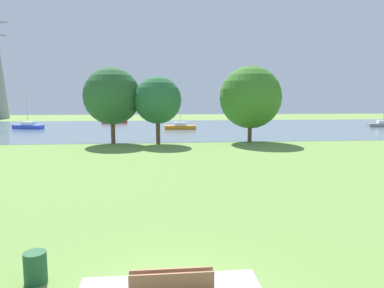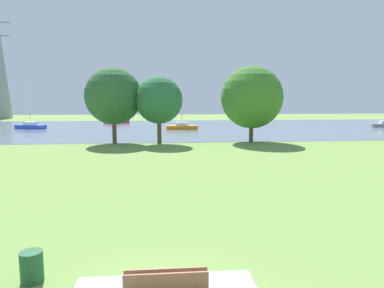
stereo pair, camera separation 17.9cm
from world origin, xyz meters
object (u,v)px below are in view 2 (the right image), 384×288
Objects in this scene: sailboat_orange at (182,126)px; tree_west_far at (252,97)px; bench_facing_water at (166,287)px; sailboat_blue at (31,126)px; tree_west_near at (159,100)px; tree_mid_shore at (113,96)px; litter_bin at (32,267)px; sailboat_red at (116,121)px.

tree_west_far is at bearing -69.23° from sailboat_orange.
tree_west_far reaches higher than bench_facing_water.
sailboat_blue is 29.40m from tree_west_near.
bench_facing_water is 0.23× the size of sailboat_blue.
sailboat_blue is 0.99× the size of tree_mid_shore.
tree_west_far is (9.75, 29.64, 4.35)m from bench_facing_water.
litter_bin is at bearing -86.97° from tree_mid_shore.
sailboat_orange reaches higher than bench_facing_water.
bench_facing_water is 0.22× the size of tree_west_far.
sailboat_red reaches higher than bench_facing_water.
litter_bin is at bearing -114.90° from tree_west_far.
sailboat_red is 37.06m from tree_west_far.
tree_west_near is (-0.16, 29.04, 4.06)m from bench_facing_water.
litter_bin is 0.11× the size of tree_west_near.
sailboat_orange is (6.67, 45.22, 0.07)m from litter_bin.
sailboat_red is 0.81× the size of tree_west_far.
tree_west_far is (30.22, -20.26, 4.34)m from sailboat_blue.
sailboat_blue reaches higher than sailboat_orange.
bench_facing_water is 0.23× the size of sailboat_orange.
tree_west_far is (9.90, 0.60, 0.29)m from tree_west_near.
bench_facing_water is 2.25× the size of litter_bin.
tree_west_far is at bearing 3.44° from tree_west_near.
tree_west_far reaches higher than tree_west_near.
sailboat_red is at bearing 104.36° from tree_west_near.
tree_mid_shore is 14.62m from tree_west_far.
sailboat_blue is at bearing 134.25° from tree_west_near.
tree_west_near reaches higher than sailboat_red.
sailboat_blue reaches higher than litter_bin.
sailboat_red is (-5.13, 60.20, 0.06)m from litter_bin.
bench_facing_water is at bearing -22.61° from litter_bin.
litter_bin is at bearing -98.39° from sailboat_orange.
sailboat_blue is at bearing 172.16° from sailboat_orange.
sailboat_blue reaches higher than tree_west_near.
sailboat_orange is 18.68m from tree_west_far.
litter_bin is 0.10× the size of sailboat_blue.
sailboat_blue is at bearing 109.43° from litter_bin.
tree_west_far is (6.44, -16.98, 4.35)m from sailboat_orange.
bench_facing_water is 31.50m from tree_west_far.
sailboat_red is at bearing 128.22° from sailboat_orange.
tree_west_near is at bearing -101.14° from sailboat_orange.
sailboat_blue is (-17.11, 48.50, 0.07)m from litter_bin.
bench_facing_water reaches higher than litter_bin.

